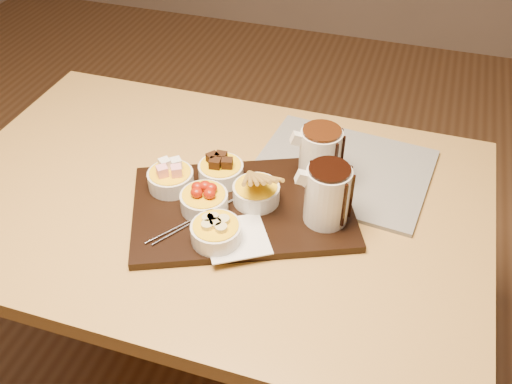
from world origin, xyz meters
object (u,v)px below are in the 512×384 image
(dining_table, at_px, (213,227))
(serving_board, at_px, (243,207))
(pitcher_dark_chocolate, at_px, (327,195))
(bowl_strawberries, at_px, (204,202))
(pitcher_milk_chocolate, at_px, (320,156))
(newspaper, at_px, (342,169))

(dining_table, height_order, serving_board, serving_board)
(pitcher_dark_chocolate, bearing_deg, bowl_strawberries, 167.35)
(pitcher_milk_chocolate, distance_m, newspaper, 0.11)
(bowl_strawberries, distance_m, pitcher_milk_chocolate, 0.27)
(pitcher_dark_chocolate, height_order, pitcher_milk_chocolate, same)
(pitcher_milk_chocolate, bearing_deg, bowl_strawberries, -163.61)
(bowl_strawberries, bearing_deg, dining_table, 101.62)
(dining_table, xyz_separation_m, serving_board, (0.08, -0.03, 0.11))
(serving_board, xyz_separation_m, newspaper, (0.17, 0.20, -0.00))
(dining_table, bearing_deg, newspaper, 34.10)
(serving_board, bearing_deg, dining_table, 138.85)
(serving_board, bearing_deg, newspaper, 25.40)
(bowl_strawberries, distance_m, newspaper, 0.34)
(bowl_strawberries, height_order, pitcher_milk_chocolate, pitcher_milk_chocolate)
(dining_table, relative_size, bowl_strawberries, 12.00)
(pitcher_dark_chocolate, bearing_deg, pitcher_milk_chocolate, 85.60)
(serving_board, height_order, pitcher_milk_chocolate, pitcher_milk_chocolate)
(serving_board, bearing_deg, pitcher_milk_chocolate, 21.80)
(serving_board, xyz_separation_m, pitcher_dark_chocolate, (0.18, 0.01, 0.07))
(serving_board, height_order, pitcher_dark_chocolate, pitcher_dark_chocolate)
(pitcher_dark_chocolate, xyz_separation_m, pitcher_milk_chocolate, (-0.04, 0.12, 0.00))
(pitcher_milk_chocolate, xyz_separation_m, newspaper, (0.04, 0.07, -0.07))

